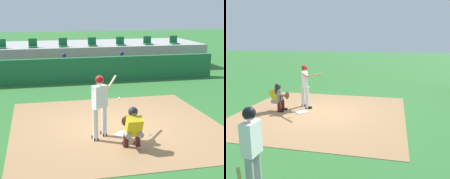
{
  "view_description": "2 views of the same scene",
  "coord_description": "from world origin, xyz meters",
  "views": [
    {
      "loc": [
        -2.38,
        -9.93,
        3.65
      ],
      "look_at": [
        0.0,
        0.7,
        1.0
      ],
      "focal_mm": 55.96,
      "sensor_mm": 36.0,
      "label": 1
    },
    {
      "loc": [
        8.86,
        2.74,
        2.94
      ],
      "look_at": [
        0.0,
        0.7,
        1.0
      ],
      "focal_mm": 39.74,
      "sensor_mm": 36.0,
      "label": 2
    }
  ],
  "objects": [
    {
      "name": "catcher_crouched",
      "position": [
        -0.0,
        -1.75,
        0.61
      ],
      "size": [
        0.49,
        1.63,
        1.13
      ],
      "color": "gray",
      "rests_on": "ground"
    },
    {
      "name": "home_plate",
      "position": [
        0.0,
        -0.8,
        0.02
      ],
      "size": [
        0.62,
        0.62,
        0.02
      ],
      "primitive_type": "cube",
      "rotation": [
        0.0,
        0.0,
        0.79
      ],
      "color": "white",
      "rests_on": "dirt_infield"
    },
    {
      "name": "batter_at_plate",
      "position": [
        -0.68,
        -0.86,
        1.04
      ],
      "size": [
        0.94,
        1.21,
        1.8
      ],
      "color": "silver",
      "rests_on": "ground"
    },
    {
      "name": "on_deck_batter",
      "position": [
        5.3,
        0.37,
        1.02
      ],
      "size": [
        0.58,
        0.23,
        1.79
      ],
      "color": "#99999E",
      "rests_on": "ground"
    },
    {
      "name": "dirt_infield",
      "position": [
        0.0,
        0.0,
        0.01
      ],
      "size": [
        6.4,
        6.4,
        0.01
      ],
      "primitive_type": "cube",
      "color": "#9E754C",
      "rests_on": "ground"
    },
    {
      "name": "ground_plane",
      "position": [
        0.0,
        0.0,
        0.0
      ],
      "size": [
        80.0,
        80.0,
        0.0
      ],
      "primitive_type": "plane",
      "color": "#2D6B2D"
    }
  ]
}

